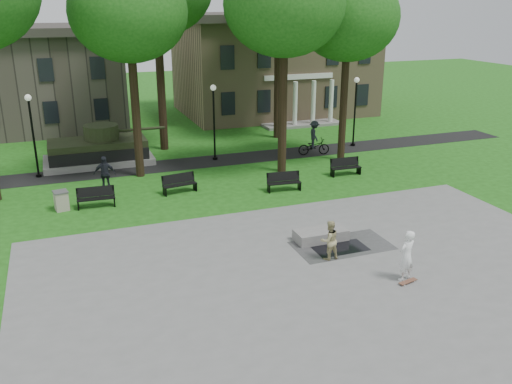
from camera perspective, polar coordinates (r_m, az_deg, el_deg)
ground at (r=23.54m, az=2.93°, el=-4.40°), size 120.00×120.00×0.00m
plaza at (r=19.53m, az=8.79°, el=-9.88°), size 22.00×16.00×0.02m
footpath at (r=34.24m, az=-5.00°, el=3.23°), size 44.00×2.60×0.01m
building_right at (r=49.66m, az=1.81°, el=13.42°), size 17.00×12.00×8.60m
building_left at (r=46.69m, az=-23.55°, el=10.56°), size 15.00×10.00×7.20m
tree_1 at (r=30.54m, az=-13.28°, el=17.90°), size 6.20×6.20×11.63m
tree_2 at (r=30.74m, az=3.00°, el=19.04°), size 6.60×6.60×12.16m
tree_3 at (r=33.65m, az=9.68°, el=17.61°), size 6.00×6.00×11.19m
lamp_left at (r=32.77m, az=-22.48°, el=6.13°), size 0.36×0.36×4.73m
lamp_mid at (r=33.99m, az=-4.45°, el=7.96°), size 0.36×0.36×4.73m
lamp_right at (r=37.91m, az=10.40°, el=8.90°), size 0.36×0.36×4.73m
tank_monument at (r=34.90m, az=-16.23°, el=4.29°), size 7.45×3.40×2.40m
puddle at (r=22.39m, az=8.85°, el=-5.87°), size 2.20×1.20×0.00m
concrete_block at (r=22.94m, az=6.83°, el=-4.51°), size 2.20×1.00×0.45m
skateboard at (r=20.28m, az=15.70°, el=-9.11°), size 0.80×0.36×0.07m
skateboarder at (r=20.06m, az=15.56°, el=-6.47°), size 0.80×0.64×1.91m
friend_watching at (r=21.12m, az=7.73°, el=-5.04°), size 0.81×0.65×1.58m
pedestrian_walker at (r=29.55m, az=-15.64°, el=1.87°), size 1.19×0.69×1.91m
cyclist at (r=35.63m, az=6.13°, el=5.36°), size 2.17×1.28×2.26m
park_bench_0 at (r=27.48m, az=-16.52°, el=-0.48°), size 1.82×0.63×1.00m
park_bench_1 at (r=28.64m, az=-8.07°, el=0.95°), size 1.85×0.80×1.00m
park_bench_2 at (r=28.69m, az=2.92°, el=1.15°), size 1.84×0.71×1.00m
park_bench_3 at (r=31.72m, az=9.37°, el=2.70°), size 1.81×0.58×1.00m
trash_bin at (r=27.60m, az=-19.81°, el=-0.84°), size 0.77×0.77×0.96m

